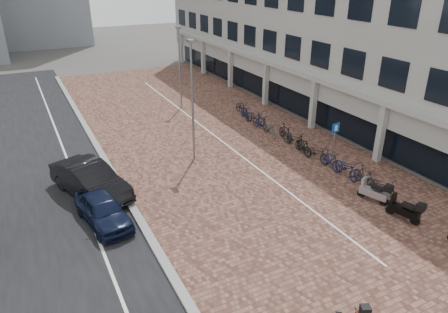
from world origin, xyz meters
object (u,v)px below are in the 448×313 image
(scooter_front, at_px, (374,191))
(parking_sign, at_px, (334,137))
(scooter_mid, at_px, (404,209))
(car_navy, at_px, (103,210))
(car_dark, at_px, (90,180))

(scooter_front, height_order, parking_sign, parking_sign)
(scooter_mid, xyz_separation_m, parking_sign, (0.82, 5.70, 1.15))
(car_navy, bearing_deg, scooter_mid, -35.20)
(parking_sign, bearing_deg, car_navy, 173.99)
(car_dark, relative_size, parking_sign, 1.96)
(scooter_front, bearing_deg, parking_sign, 59.15)
(scooter_mid, bearing_deg, scooter_front, 75.63)
(car_navy, relative_size, scooter_front, 2.40)
(scooter_front, relative_size, parking_sign, 0.63)
(car_dark, bearing_deg, scooter_mid, -56.14)
(scooter_front, bearing_deg, car_navy, 142.31)
(car_dark, bearing_deg, parking_sign, -32.77)
(car_dark, relative_size, scooter_mid, 3.07)
(parking_sign, bearing_deg, scooter_mid, -104.04)
(car_dark, xyz_separation_m, scooter_mid, (11.76, -8.45, -0.26))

